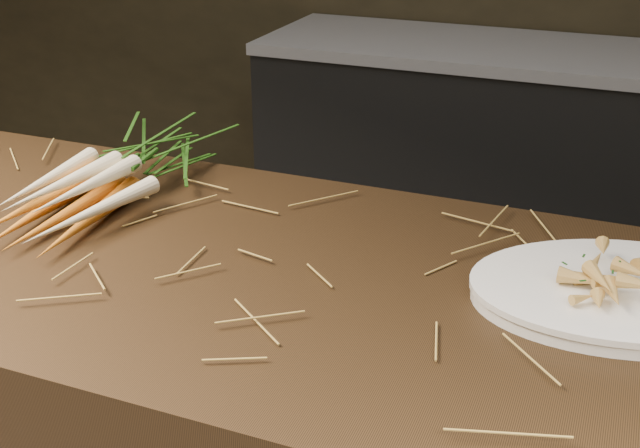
{
  "coord_description": "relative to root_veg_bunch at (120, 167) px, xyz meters",
  "views": [
    {
      "loc": [
        0.68,
        -0.64,
        1.46
      ],
      "look_at": [
        0.28,
        0.35,
        0.96
      ],
      "focal_mm": 45.0,
      "sensor_mm": 36.0,
      "label": 1
    }
  ],
  "objects": [
    {
      "name": "straw_bedding",
      "position": [
        0.15,
        -0.16,
        -0.04
      ],
      "size": [
        1.4,
        0.6,
        0.02
      ],
      "primitive_type": null,
      "color": "#A98436",
      "rests_on": "main_counter"
    },
    {
      "name": "roasted_veg_heap",
      "position": [
        0.86,
        -0.07,
        -0.0
      ],
      "size": [
        0.24,
        0.21,
        0.05
      ],
      "primitive_type": null,
      "rotation": [
        0.0,
        0.0,
        0.32
      ],
      "color": "#B37F38",
      "rests_on": "serving_platter"
    },
    {
      "name": "root_veg_bunch",
      "position": [
        0.0,
        0.0,
        0.0
      ],
      "size": [
        0.2,
        0.53,
        0.1
      ],
      "rotation": [
        0.0,
        0.0,
        -0.02
      ],
      "color": "orange",
      "rests_on": "main_counter"
    },
    {
      "name": "back_counter",
      "position": [
        0.45,
        1.72,
        -0.53
      ],
      "size": [
        1.82,
        0.62,
        0.84
      ],
      "color": "black",
      "rests_on": "ground"
    },
    {
      "name": "serving_platter",
      "position": [
        0.86,
        -0.07,
        -0.04
      ],
      "size": [
        0.49,
        0.4,
        0.02
      ],
      "primitive_type": null,
      "rotation": [
        0.0,
        0.0,
        0.32
      ],
      "color": "white",
      "rests_on": "main_counter"
    }
  ]
}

